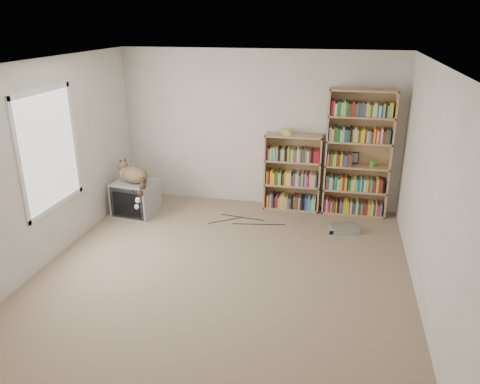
% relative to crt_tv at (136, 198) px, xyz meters
% --- Properties ---
extents(floor, '(4.50, 5.00, 0.01)m').
position_rel_crt_tv_xyz_m(floor, '(1.80, -1.61, -0.27)').
color(floor, '#9F856C').
rests_on(floor, ground).
extents(wall_back, '(4.50, 0.02, 2.50)m').
position_rel_crt_tv_xyz_m(wall_back, '(1.80, 0.89, 0.98)').
color(wall_back, silver).
rests_on(wall_back, floor).
extents(wall_front, '(4.50, 0.02, 2.50)m').
position_rel_crt_tv_xyz_m(wall_front, '(1.80, -4.11, 0.98)').
color(wall_front, silver).
rests_on(wall_front, floor).
extents(wall_left, '(0.02, 5.00, 2.50)m').
position_rel_crt_tv_xyz_m(wall_left, '(-0.45, -1.61, 0.98)').
color(wall_left, silver).
rests_on(wall_left, floor).
extents(wall_right, '(0.02, 5.00, 2.50)m').
position_rel_crt_tv_xyz_m(wall_right, '(4.05, -1.61, 0.98)').
color(wall_right, silver).
rests_on(wall_right, floor).
extents(ceiling, '(4.50, 5.00, 0.02)m').
position_rel_crt_tv_xyz_m(ceiling, '(1.80, -1.61, 2.23)').
color(ceiling, white).
rests_on(ceiling, wall_back).
extents(window, '(0.02, 1.22, 1.52)m').
position_rel_crt_tv_xyz_m(window, '(-0.44, -1.41, 1.13)').
color(window, white).
rests_on(window, wall_left).
extents(crt_tv, '(0.67, 0.62, 0.54)m').
position_rel_crt_tv_xyz_m(crt_tv, '(0.00, 0.00, 0.00)').
color(crt_tv, '#939396').
rests_on(crt_tv, floor).
extents(cat, '(0.66, 0.69, 0.58)m').
position_rel_crt_tv_xyz_m(cat, '(0.05, -0.10, 0.37)').
color(cat, '#352615').
rests_on(cat, crt_tv).
extents(bookcase_tall, '(0.98, 0.30, 1.96)m').
position_rel_crt_tv_xyz_m(bookcase_tall, '(3.37, 0.75, 0.66)').
color(bookcase_tall, '#A77C53').
rests_on(bookcase_tall, floor).
extents(bookcase_short, '(0.89, 0.30, 1.23)m').
position_rel_crt_tv_xyz_m(bookcase_short, '(2.39, 0.75, 0.29)').
color(bookcase_short, '#A77C53').
rests_on(bookcase_short, floor).
extents(book_stack, '(0.18, 0.23, 0.08)m').
position_rel_crt_tv_xyz_m(book_stack, '(2.26, 0.74, 1.00)').
color(book_stack, '#A9161E').
rests_on(book_stack, bookcase_short).
extents(green_mug, '(0.08, 0.08, 0.09)m').
position_rel_crt_tv_xyz_m(green_mug, '(3.60, 0.73, 0.58)').
color(green_mug, green).
rests_on(green_mug, bookcase_tall).
extents(framed_print, '(0.14, 0.05, 0.18)m').
position_rel_crt_tv_xyz_m(framed_print, '(3.33, 0.83, 0.62)').
color(framed_print, black).
rests_on(framed_print, bookcase_tall).
extents(dvd_player, '(0.46, 0.40, 0.09)m').
position_rel_crt_tv_xyz_m(dvd_player, '(3.24, -0.00, -0.22)').
color(dvd_player, '#B5B6BA').
rests_on(dvd_player, floor).
extents(wall_outlet, '(0.01, 0.08, 0.13)m').
position_rel_crt_tv_xyz_m(wall_outlet, '(-0.44, 0.34, 0.05)').
color(wall_outlet, silver).
rests_on(wall_outlet, wall_left).
extents(floor_cables, '(1.20, 0.70, 0.01)m').
position_rel_crt_tv_xyz_m(floor_cables, '(1.61, -0.01, -0.26)').
color(floor_cables, black).
rests_on(floor_cables, floor).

